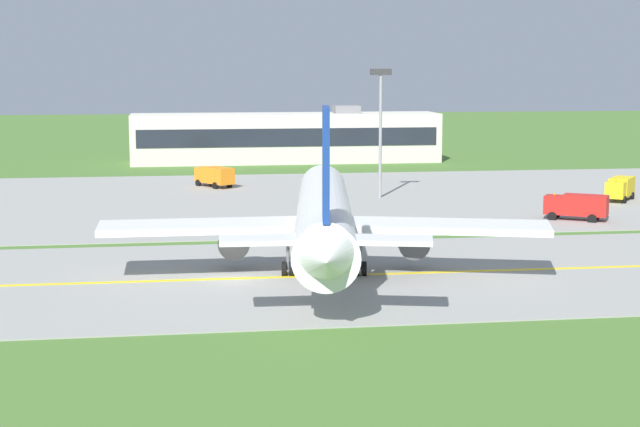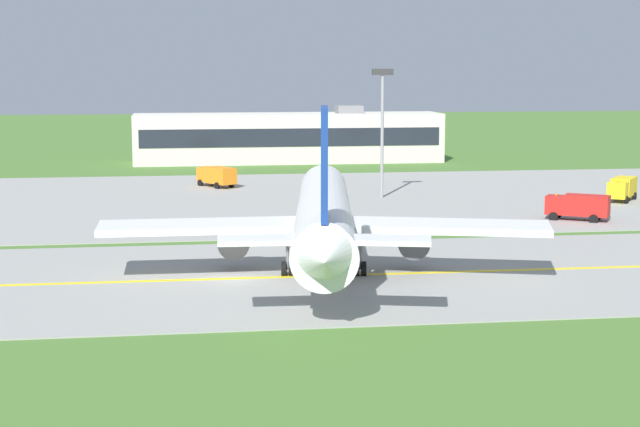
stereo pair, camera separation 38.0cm
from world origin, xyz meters
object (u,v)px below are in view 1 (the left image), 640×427
airplane_lead (324,217)px  service_truck_fuel (214,175)px  service_truck_baggage (577,205)px  apron_light_mast (381,117)px  service_truck_catering (620,188)px

airplane_lead → service_truck_fuel: size_ratio=6.41×
service_truck_baggage → airplane_lead: bearing=-143.8°
airplane_lead → apron_light_mast: bearing=72.6°
airplane_lead → apron_light_mast: apron_light_mast is taller
service_truck_baggage → service_truck_catering: size_ratio=1.03×
service_truck_catering → apron_light_mast: bearing=166.3°
airplane_lead → service_truck_catering: (38.59, 33.48, -2.60)m
service_truck_baggage → service_truck_catering: (10.51, 12.92, 0.00)m
service_truck_baggage → apron_light_mast: bearing=128.9°
airplane_lead → service_truck_baggage: size_ratio=6.42×
service_truck_baggage → service_truck_fuel: size_ratio=1.00×
service_truck_baggage → service_truck_fuel: bearing=136.6°
apron_light_mast → service_truck_catering: bearing=-13.7°
service_truck_fuel → service_truck_catering: same height
service_truck_fuel → airplane_lead: bearing=-83.7°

